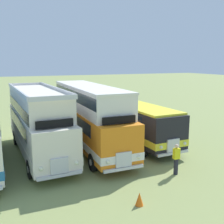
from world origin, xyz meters
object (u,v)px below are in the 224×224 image
(bus_seventh_in_row, at_px, (89,114))
(marshal_person, at_px, (176,159))
(cone_mid_row, at_px, (139,199))
(bus_sixth_in_row, at_px, (38,121))
(bus_eighth_in_row, at_px, (133,119))

(bus_seventh_in_row, relative_size, marshal_person, 6.68)
(cone_mid_row, relative_size, marshal_person, 0.34)
(bus_sixth_in_row, distance_m, bus_eighth_in_row, 7.22)
(bus_seventh_in_row, xyz_separation_m, bus_eighth_in_row, (3.59, 0.11, -0.72))
(cone_mid_row, height_order, marshal_person, marshal_person)
(bus_seventh_in_row, xyz_separation_m, marshal_person, (2.82, -6.43, -1.59))
(cone_mid_row, bearing_deg, bus_eighth_in_row, 63.76)
(bus_seventh_in_row, relative_size, cone_mid_row, 19.53)
(bus_sixth_in_row, relative_size, bus_eighth_in_row, 1.01)
(marshal_person, bearing_deg, bus_eighth_in_row, 83.31)
(bus_eighth_in_row, relative_size, cone_mid_row, 17.04)
(bus_eighth_in_row, height_order, cone_mid_row, bus_eighth_in_row)
(bus_sixth_in_row, bearing_deg, bus_seventh_in_row, 3.23)
(bus_sixth_in_row, xyz_separation_m, bus_eighth_in_row, (7.19, 0.32, -0.60))
(marshal_person, bearing_deg, bus_seventh_in_row, 113.67)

